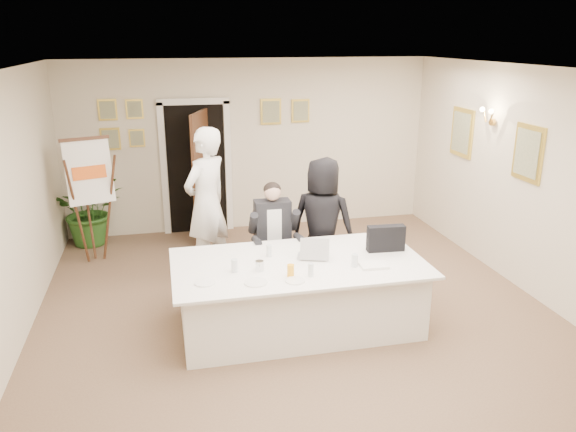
# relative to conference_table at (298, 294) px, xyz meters

# --- Properties ---
(floor) EXTENTS (7.00, 7.00, 0.00)m
(floor) POSITION_rel_conference_table_xyz_m (0.05, 0.08, -0.39)
(floor) COLOR brown
(floor) RESTS_ON ground
(ceiling) EXTENTS (6.00, 7.00, 0.02)m
(ceiling) POSITION_rel_conference_table_xyz_m (0.05, 0.08, 2.41)
(ceiling) COLOR white
(ceiling) RESTS_ON wall_back
(wall_back) EXTENTS (6.00, 0.10, 2.80)m
(wall_back) POSITION_rel_conference_table_xyz_m (0.05, 3.58, 1.01)
(wall_back) COLOR beige
(wall_back) RESTS_ON floor
(wall_front) EXTENTS (6.00, 0.10, 2.80)m
(wall_front) POSITION_rel_conference_table_xyz_m (0.05, -3.42, 1.01)
(wall_front) COLOR beige
(wall_front) RESTS_ON floor
(wall_left) EXTENTS (0.10, 7.00, 2.80)m
(wall_left) POSITION_rel_conference_table_xyz_m (-2.95, 0.08, 1.01)
(wall_left) COLOR beige
(wall_left) RESTS_ON floor
(wall_right) EXTENTS (0.10, 7.00, 2.80)m
(wall_right) POSITION_rel_conference_table_xyz_m (3.05, 0.08, 1.01)
(wall_right) COLOR beige
(wall_right) RESTS_ON floor
(doorway) EXTENTS (1.14, 0.86, 2.20)m
(doorway) POSITION_rel_conference_table_xyz_m (-0.83, 3.40, 0.65)
(doorway) COLOR black
(doorway) RESTS_ON floor
(pictures_back_wall) EXTENTS (3.40, 0.06, 0.80)m
(pictures_back_wall) POSITION_rel_conference_table_xyz_m (-0.75, 3.55, 1.46)
(pictures_back_wall) COLOR #E2C54D
(pictures_back_wall) RESTS_ON wall_back
(pictures_right_wall) EXTENTS (0.06, 2.20, 0.80)m
(pictures_right_wall) POSITION_rel_conference_table_xyz_m (3.02, 1.28, 1.36)
(pictures_right_wall) COLOR #E2C54D
(pictures_right_wall) RESTS_ON wall_right
(wall_sconce) EXTENTS (0.20, 0.30, 0.24)m
(wall_sconce) POSITION_rel_conference_table_xyz_m (2.95, 1.28, 1.71)
(wall_sconce) COLOR #B6893A
(wall_sconce) RESTS_ON wall_right
(conference_table) EXTENTS (2.74, 1.46, 0.78)m
(conference_table) POSITION_rel_conference_table_xyz_m (0.00, 0.00, 0.00)
(conference_table) COLOR white
(conference_table) RESTS_ON floor
(seated_man) EXTENTS (0.72, 0.75, 1.42)m
(seated_man) POSITION_rel_conference_table_xyz_m (-0.07, 1.04, 0.32)
(seated_man) COLOR black
(seated_man) RESTS_ON floor
(flip_chart) EXTENTS (0.65, 0.49, 1.79)m
(flip_chart) POSITION_rel_conference_table_xyz_m (-2.40, 2.48, 0.43)
(flip_chart) COLOR #3B2012
(flip_chart) RESTS_ON floor
(standing_man) EXTENTS (0.87, 0.86, 2.03)m
(standing_man) POSITION_rel_conference_table_xyz_m (-0.85, 1.68, 0.62)
(standing_man) COLOR white
(standing_man) RESTS_ON floor
(standing_woman) EXTENTS (1.00, 0.90, 1.71)m
(standing_woman) POSITION_rel_conference_table_xyz_m (0.55, 0.98, 0.46)
(standing_woman) COLOR black
(standing_woman) RESTS_ON floor
(potted_palm) EXTENTS (1.13, 1.02, 1.12)m
(potted_palm) POSITION_rel_conference_table_xyz_m (-2.52, 3.28, 0.17)
(potted_palm) COLOR #25511B
(potted_palm) RESTS_ON floor
(laptop) EXTENTS (0.41, 0.43, 0.28)m
(laptop) POSITION_rel_conference_table_xyz_m (0.18, 0.10, 0.52)
(laptop) COLOR #B7BABC
(laptop) RESTS_ON conference_table
(laptop_bag) EXTENTS (0.44, 0.15, 0.30)m
(laptop_bag) POSITION_rel_conference_table_xyz_m (1.05, 0.11, 0.53)
(laptop_bag) COLOR black
(laptop_bag) RESTS_ON conference_table
(paper_stack) EXTENTS (0.30, 0.22, 0.03)m
(paper_stack) POSITION_rel_conference_table_xyz_m (0.75, -0.31, 0.40)
(paper_stack) COLOR white
(paper_stack) RESTS_ON conference_table
(plate_left) EXTENTS (0.27, 0.27, 0.01)m
(plate_left) POSITION_rel_conference_table_xyz_m (-1.05, -0.34, 0.39)
(plate_left) COLOR white
(plate_left) RESTS_ON conference_table
(plate_mid) EXTENTS (0.29, 0.29, 0.01)m
(plate_mid) POSITION_rel_conference_table_xyz_m (-0.55, -0.44, 0.39)
(plate_mid) COLOR white
(plate_mid) RESTS_ON conference_table
(plate_near) EXTENTS (0.24, 0.24, 0.01)m
(plate_near) POSITION_rel_conference_table_xyz_m (-0.16, -0.49, 0.39)
(plate_near) COLOR white
(plate_near) RESTS_ON conference_table
(glass_a) EXTENTS (0.08, 0.08, 0.14)m
(glass_a) POSITION_rel_conference_table_xyz_m (-0.72, -0.12, 0.45)
(glass_a) COLOR silver
(glass_a) RESTS_ON conference_table
(glass_b) EXTENTS (0.07, 0.07, 0.14)m
(glass_b) POSITION_rel_conference_table_xyz_m (0.03, -0.40, 0.45)
(glass_b) COLOR silver
(glass_b) RESTS_ON conference_table
(glass_c) EXTENTS (0.08, 0.08, 0.14)m
(glass_c) POSITION_rel_conference_table_xyz_m (0.55, -0.26, 0.45)
(glass_c) COLOR silver
(glass_c) RESTS_ON conference_table
(glass_d) EXTENTS (0.08, 0.08, 0.14)m
(glass_d) POSITION_rel_conference_table_xyz_m (-0.29, 0.22, 0.45)
(glass_d) COLOR silver
(glass_d) RESTS_ON conference_table
(oj_glass) EXTENTS (0.08, 0.08, 0.13)m
(oj_glass) POSITION_rel_conference_table_xyz_m (-0.17, -0.36, 0.45)
(oj_glass) COLOR #FFA815
(oj_glass) RESTS_ON conference_table
(steel_jug) EXTENTS (0.11, 0.11, 0.11)m
(steel_jug) POSITION_rel_conference_table_xyz_m (-0.46, -0.15, 0.44)
(steel_jug) COLOR silver
(steel_jug) RESTS_ON conference_table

